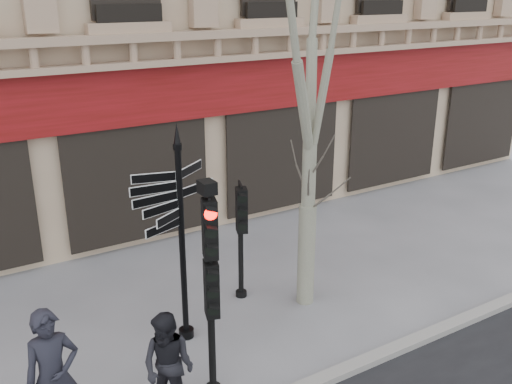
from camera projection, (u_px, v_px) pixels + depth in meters
ground at (246, 349)px, 9.76m from camera, size 80.00×80.00×0.00m
fingerpost at (180, 199)px, 9.24m from camera, size 1.87×1.87×3.87m
traffic_signal_main at (209, 266)px, 7.98m from camera, size 0.44×0.37×3.41m
traffic_signal_secondary at (241, 222)px, 10.90m from camera, size 0.46×0.40×2.30m
plane_tree at (314, 9)px, 9.40m from camera, size 2.95×2.95×7.83m
pedestrian_a at (53, 377)px, 7.54m from camera, size 0.73×0.48×1.96m
pedestrian_b at (168, 367)px, 7.99m from camera, size 0.98×1.01×1.64m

